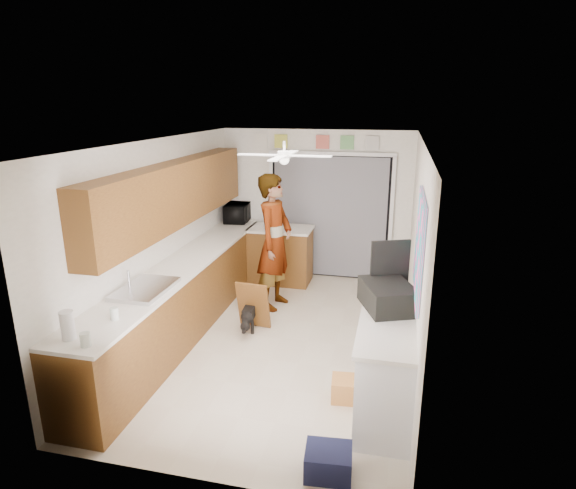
{
  "coord_description": "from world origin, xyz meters",
  "views": [
    {
      "loc": [
        1.35,
        -5.44,
        2.95
      ],
      "look_at": [
        0.0,
        0.4,
        1.15
      ],
      "focal_mm": 30.0,
      "sensor_mm": 36.0,
      "label": 1
    }
  ],
  "objects_px": {
    "microwave": "(238,213)",
    "navy_crate": "(328,462)",
    "dog": "(250,316)",
    "man": "(275,242)",
    "suitcase": "(388,296)",
    "paper_towel_roll": "(68,325)",
    "cardboard_box": "(349,389)"
  },
  "relations": [
    {
      "from": "cardboard_box",
      "to": "navy_crate",
      "type": "distance_m",
      "value": 1.08
    },
    {
      "from": "dog",
      "to": "suitcase",
      "type": "bearing_deg",
      "value": -34.65
    },
    {
      "from": "microwave",
      "to": "dog",
      "type": "relative_size",
      "value": 1.17
    },
    {
      "from": "suitcase",
      "to": "man",
      "type": "distance_m",
      "value": 2.5
    },
    {
      "from": "microwave",
      "to": "navy_crate",
      "type": "relative_size",
      "value": 1.48
    },
    {
      "from": "man",
      "to": "dog",
      "type": "height_order",
      "value": "man"
    },
    {
      "from": "cardboard_box",
      "to": "navy_crate",
      "type": "relative_size",
      "value": 0.97
    },
    {
      "from": "navy_crate",
      "to": "paper_towel_roll",
      "type": "bearing_deg",
      "value": 179.21
    },
    {
      "from": "microwave",
      "to": "navy_crate",
      "type": "height_order",
      "value": "microwave"
    },
    {
      "from": "suitcase",
      "to": "microwave",
      "type": "bearing_deg",
      "value": 108.38
    },
    {
      "from": "microwave",
      "to": "suitcase",
      "type": "height_order",
      "value": "microwave"
    },
    {
      "from": "paper_towel_roll",
      "to": "suitcase",
      "type": "relative_size",
      "value": 0.44
    },
    {
      "from": "paper_towel_roll",
      "to": "dog",
      "type": "bearing_deg",
      "value": 68.6
    },
    {
      "from": "navy_crate",
      "to": "dog",
      "type": "xyz_separation_m",
      "value": [
        -1.41,
        2.35,
        0.07
      ]
    },
    {
      "from": "dog",
      "to": "microwave",
      "type": "bearing_deg",
      "value": 107.24
    },
    {
      "from": "paper_towel_roll",
      "to": "dog",
      "type": "height_order",
      "value": "paper_towel_roll"
    },
    {
      "from": "man",
      "to": "paper_towel_roll",
      "type": "bearing_deg",
      "value": 172.09
    },
    {
      "from": "man",
      "to": "suitcase",
      "type": "bearing_deg",
      "value": -128.1
    },
    {
      "from": "suitcase",
      "to": "dog",
      "type": "relative_size",
      "value": 1.25
    },
    {
      "from": "paper_towel_roll",
      "to": "cardboard_box",
      "type": "height_order",
      "value": "paper_towel_roll"
    },
    {
      "from": "man",
      "to": "microwave",
      "type": "bearing_deg",
      "value": 48.48
    },
    {
      "from": "cardboard_box",
      "to": "navy_crate",
      "type": "height_order",
      "value": "navy_crate"
    },
    {
      "from": "paper_towel_roll",
      "to": "navy_crate",
      "type": "distance_m",
      "value": 2.51
    },
    {
      "from": "navy_crate",
      "to": "man",
      "type": "relative_size",
      "value": 0.19
    },
    {
      "from": "microwave",
      "to": "suitcase",
      "type": "relative_size",
      "value": 0.94
    },
    {
      "from": "microwave",
      "to": "paper_towel_roll",
      "type": "relative_size",
      "value": 2.15
    },
    {
      "from": "paper_towel_roll",
      "to": "man",
      "type": "bearing_deg",
      "value": 71.8
    },
    {
      "from": "microwave",
      "to": "paper_towel_roll",
      "type": "height_order",
      "value": "microwave"
    },
    {
      "from": "suitcase",
      "to": "navy_crate",
      "type": "height_order",
      "value": "suitcase"
    },
    {
      "from": "suitcase",
      "to": "dog",
      "type": "height_order",
      "value": "suitcase"
    },
    {
      "from": "man",
      "to": "dog",
      "type": "relative_size",
      "value": 4.14
    },
    {
      "from": "microwave",
      "to": "navy_crate",
      "type": "bearing_deg",
      "value": -159.47
    }
  ]
}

